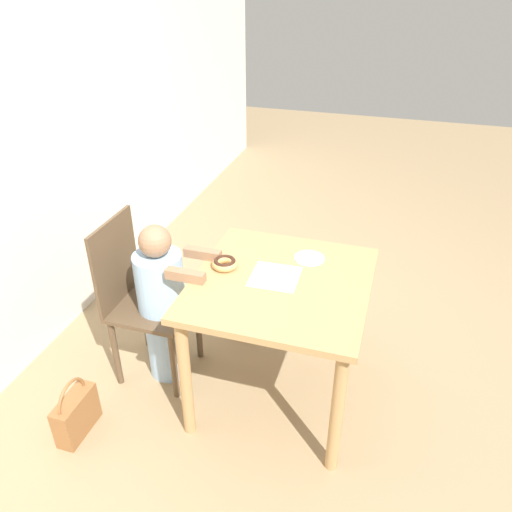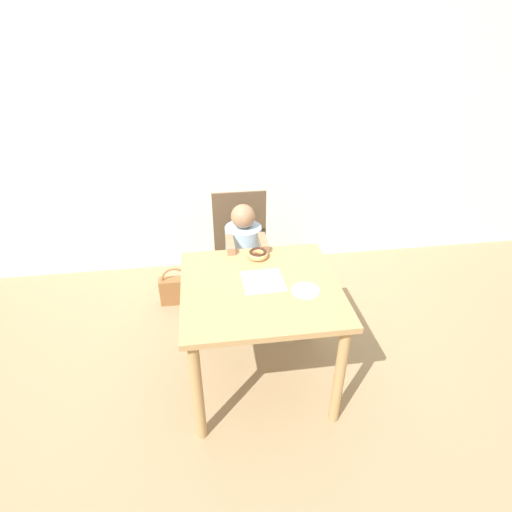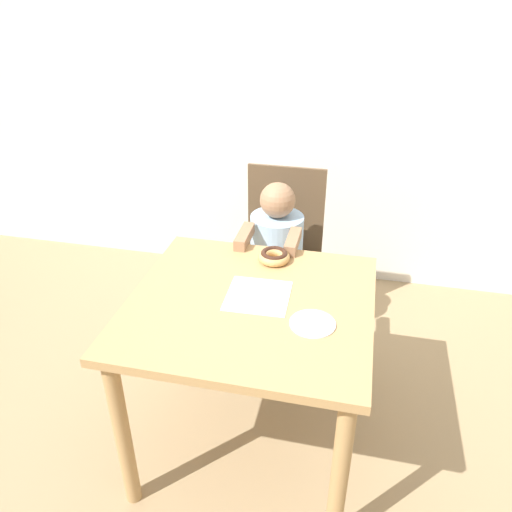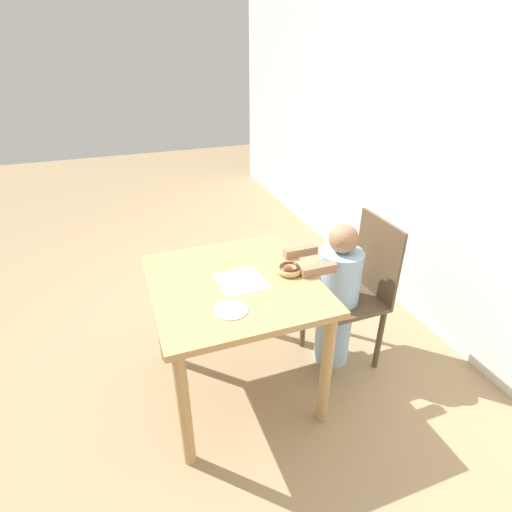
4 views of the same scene
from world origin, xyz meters
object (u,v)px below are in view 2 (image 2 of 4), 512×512
object	(u,v)px
chair	(242,255)
donut	(258,254)
child_figure	(244,265)
handbag	(176,289)

from	to	relation	value
chair	donut	world-z (taller)	chair
child_figure	handbag	xyz separation A→B (m)	(-0.54, 0.26, -0.35)
chair	child_figure	xyz separation A→B (m)	(0.00, -0.13, -0.01)
chair	donut	distance (m)	0.56
child_figure	donut	distance (m)	0.46
child_figure	donut	world-z (taller)	child_figure
child_figure	handbag	distance (m)	0.70
chair	handbag	bearing A→B (deg)	166.65
child_figure	donut	bearing A→B (deg)	-81.20
chair	child_figure	world-z (taller)	child_figure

